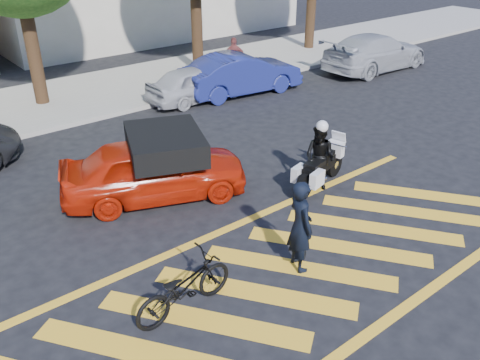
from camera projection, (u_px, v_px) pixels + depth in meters
ground at (279, 278)px, 9.25m from camera, size 90.00×90.00×0.00m
sidewalk at (43, 104)px, 17.50m from camera, size 60.00×5.00×0.15m
crosswalk at (278, 279)px, 9.23m from camera, size 12.33×4.00×0.01m
officer_bike at (300, 226)px, 9.15m from camera, size 0.60×0.75×1.80m
bicycle at (184, 287)px, 8.28m from camera, size 1.91×0.77×0.98m
police_motorcycle at (319, 168)px, 12.11m from camera, size 2.08×0.92×0.93m
officer_moto at (320, 157)px, 11.98m from camera, size 0.77×0.90×1.59m
red_convertible at (154, 169)px, 11.60m from camera, size 4.53×3.12×1.43m
parked_mid_right at (196, 83)px, 17.81m from camera, size 3.68×1.54×1.24m
parked_right at (241, 74)px, 18.45m from camera, size 4.66×2.13×1.48m
parked_far_right at (375, 52)px, 21.29m from camera, size 5.19×2.12×1.51m
pedestrian_right at (234, 58)px, 19.77m from camera, size 0.96×0.84×1.55m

